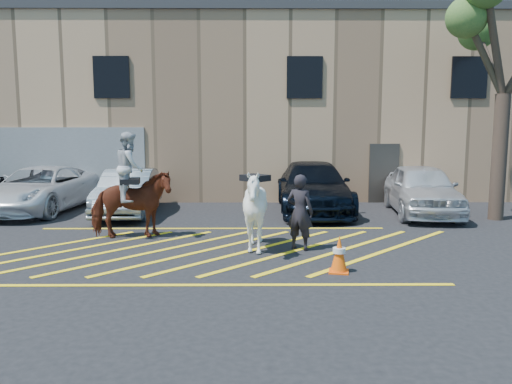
{
  "coord_description": "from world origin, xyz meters",
  "views": [
    {
      "loc": [
        1.1,
        -11.5,
        2.86
      ],
      "look_at": [
        1.18,
        0.2,
        1.3
      ],
      "focal_mm": 35.0,
      "sensor_mm": 36.0,
      "label": 1
    }
  ],
  "objects_px": {
    "car_white_pickup": "(41,189)",
    "tree": "(507,28)",
    "car_blue_suv": "(313,187)",
    "mounted_bay": "(131,196)",
    "car_white_suv": "(422,189)",
    "car_silver_sedan": "(129,192)",
    "saddled_white": "(255,210)",
    "traffic_cone": "(339,254)",
    "handler": "(300,212)"
  },
  "relations": [
    {
      "from": "car_white_pickup",
      "to": "tree",
      "type": "bearing_deg",
      "value": 0.11
    },
    {
      "from": "car_blue_suv",
      "to": "mounted_bay",
      "type": "relative_size",
      "value": 2.07
    },
    {
      "from": "car_white_suv",
      "to": "mounted_bay",
      "type": "relative_size",
      "value": 1.78
    },
    {
      "from": "car_blue_suv",
      "to": "car_white_suv",
      "type": "bearing_deg",
      "value": -9.37
    },
    {
      "from": "car_silver_sedan",
      "to": "tree",
      "type": "distance_m",
      "value": 12.55
    },
    {
      "from": "car_silver_sedan",
      "to": "saddled_white",
      "type": "xyz_separation_m",
      "value": [
        4.07,
        -4.86,
        0.23
      ]
    },
    {
      "from": "mounted_bay",
      "to": "traffic_cone",
      "type": "distance_m",
      "value": 5.73
    },
    {
      "from": "mounted_bay",
      "to": "traffic_cone",
      "type": "bearing_deg",
      "value": -32.57
    },
    {
      "from": "car_white_suv",
      "to": "mounted_bay",
      "type": "xyz_separation_m",
      "value": [
        -8.58,
        -3.41,
        0.27
      ]
    },
    {
      "from": "car_white_pickup",
      "to": "mounted_bay",
      "type": "height_order",
      "value": "mounted_bay"
    },
    {
      "from": "handler",
      "to": "car_blue_suv",
      "type": "bearing_deg",
      "value": -72.24
    },
    {
      "from": "car_white_pickup",
      "to": "car_white_suv",
      "type": "xyz_separation_m",
      "value": [
        12.6,
        -0.68,
        0.07
      ]
    },
    {
      "from": "car_blue_suv",
      "to": "mounted_bay",
      "type": "bearing_deg",
      "value": -140.88
    },
    {
      "from": "tree",
      "to": "car_white_pickup",
      "type": "bearing_deg",
      "value": 173.66
    },
    {
      "from": "car_silver_sedan",
      "to": "tree",
      "type": "xyz_separation_m",
      "value": [
        11.48,
        -1.02,
        4.96
      ]
    },
    {
      "from": "car_silver_sedan",
      "to": "saddled_white",
      "type": "bearing_deg",
      "value": -52.57
    },
    {
      "from": "traffic_cone",
      "to": "car_white_suv",
      "type": "bearing_deg",
      "value": 59.65
    },
    {
      "from": "car_white_suv",
      "to": "mounted_bay",
      "type": "distance_m",
      "value": 9.23
    },
    {
      "from": "car_silver_sedan",
      "to": "mounted_bay",
      "type": "bearing_deg",
      "value": -77.75
    },
    {
      "from": "car_white_pickup",
      "to": "saddled_white",
      "type": "height_order",
      "value": "saddled_white"
    },
    {
      "from": "car_silver_sedan",
      "to": "car_white_pickup",
      "type": "bearing_deg",
      "value": 166.54
    },
    {
      "from": "car_white_pickup",
      "to": "car_blue_suv",
      "type": "xyz_separation_m",
      "value": [
        9.15,
        -0.06,
        0.06
      ]
    },
    {
      "from": "tree",
      "to": "car_white_suv",
      "type": "bearing_deg",
      "value": 154.71
    },
    {
      "from": "car_silver_sedan",
      "to": "mounted_bay",
      "type": "distance_m",
      "value": 3.64
    },
    {
      "from": "car_white_suv",
      "to": "traffic_cone",
      "type": "distance_m",
      "value": 7.51
    },
    {
      "from": "car_white_pickup",
      "to": "car_white_suv",
      "type": "distance_m",
      "value": 12.62
    },
    {
      "from": "car_white_suv",
      "to": "handler",
      "type": "distance_m",
      "value": 6.39
    },
    {
      "from": "car_white_pickup",
      "to": "tree",
      "type": "height_order",
      "value": "tree"
    },
    {
      "from": "car_white_pickup",
      "to": "mounted_bay",
      "type": "relative_size",
      "value": 1.99
    },
    {
      "from": "car_white_suv",
      "to": "tree",
      "type": "distance_m",
      "value": 5.34
    },
    {
      "from": "tree",
      "to": "car_silver_sedan",
      "type": "bearing_deg",
      "value": 174.92
    },
    {
      "from": "car_blue_suv",
      "to": "handler",
      "type": "xyz_separation_m",
      "value": [
        -0.94,
        -5.27,
        0.07
      ]
    },
    {
      "from": "car_silver_sedan",
      "to": "car_white_suv",
      "type": "height_order",
      "value": "car_white_suv"
    },
    {
      "from": "car_white_pickup",
      "to": "car_blue_suv",
      "type": "distance_m",
      "value": 9.15
    },
    {
      "from": "car_blue_suv",
      "to": "handler",
      "type": "relative_size",
      "value": 3.18
    },
    {
      "from": "handler",
      "to": "traffic_cone",
      "type": "relative_size",
      "value": 2.41
    },
    {
      "from": "car_white_pickup",
      "to": "handler",
      "type": "height_order",
      "value": "handler"
    },
    {
      "from": "traffic_cone",
      "to": "handler",
      "type": "bearing_deg",
      "value": 108.24
    },
    {
      "from": "car_silver_sedan",
      "to": "saddled_white",
      "type": "relative_size",
      "value": 1.92
    },
    {
      "from": "car_white_pickup",
      "to": "car_white_suv",
      "type": "height_order",
      "value": "car_white_suv"
    },
    {
      "from": "traffic_cone",
      "to": "tree",
      "type": "relative_size",
      "value": 0.1
    },
    {
      "from": "car_white_suv",
      "to": "saddled_white",
      "type": "bearing_deg",
      "value": -132.14
    },
    {
      "from": "handler",
      "to": "traffic_cone",
      "type": "bearing_deg",
      "value": 136.09
    },
    {
      "from": "traffic_cone",
      "to": "tree",
      "type": "xyz_separation_m",
      "value": [
        5.77,
        5.54,
        5.33
      ]
    },
    {
      "from": "car_white_suv",
      "to": "car_blue_suv",
      "type": "bearing_deg",
      "value": 176.23
    },
    {
      "from": "car_blue_suv",
      "to": "tree",
      "type": "height_order",
      "value": "tree"
    },
    {
      "from": "car_silver_sedan",
      "to": "tree",
      "type": "bearing_deg",
      "value": -7.62
    },
    {
      "from": "car_white_pickup",
      "to": "car_silver_sedan",
      "type": "xyz_separation_m",
      "value": [
        3.1,
        -0.6,
        -0.02
      ]
    },
    {
      "from": "car_blue_suv",
      "to": "saddled_white",
      "type": "height_order",
      "value": "saddled_white"
    },
    {
      "from": "handler",
      "to": "mounted_bay",
      "type": "xyz_separation_m",
      "value": [
        -4.19,
        1.24,
        0.21
      ]
    }
  ]
}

